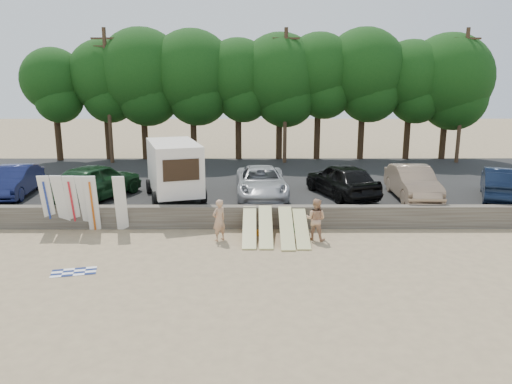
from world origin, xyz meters
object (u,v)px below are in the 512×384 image
at_px(car_1, 96,181).
at_px(car_3, 342,180).
at_px(car_2, 261,182).
at_px(cooler, 294,228).
at_px(beachgoer_b, 316,219).
at_px(car_0, 14,181).
at_px(car_4, 413,183).
at_px(car_5, 501,183).
at_px(box_trailer, 174,167).
at_px(beachgoer_a, 219,220).

xyz_separation_m(car_1, car_3, (12.12, 0.60, -0.06)).
height_order(car_1, car_2, car_1).
bearing_deg(cooler, beachgoer_b, -76.92).
relative_size(car_2, car_3, 1.06).
height_order(car_0, car_2, car_0).
bearing_deg(car_1, beachgoer_b, -179.64).
distance_m(car_4, cooler, 6.95).
bearing_deg(car_2, car_5, -4.72).
bearing_deg(car_5, car_3, 18.01).
xyz_separation_m(car_5, beachgoer_b, (-9.58, -4.21, -0.61)).
distance_m(box_trailer, car_3, 8.35).
height_order(car_2, car_4, car_4).
relative_size(car_5, cooler, 12.45).
xyz_separation_m(car_1, beachgoer_b, (10.27, -4.12, -0.73)).
xyz_separation_m(box_trailer, car_3, (8.31, 0.33, -0.71)).
height_order(car_5, beachgoer_b, car_5).
relative_size(box_trailer, car_1, 0.91).
relative_size(box_trailer, car_2, 0.91).
bearing_deg(car_3, car_5, 156.45).
relative_size(box_trailer, car_3, 0.97).
height_order(box_trailer, beachgoer_b, box_trailer).
bearing_deg(car_2, car_3, -1.43).
bearing_deg(box_trailer, car_0, 159.54).
distance_m(car_5, beachgoer_b, 10.48).
bearing_deg(car_4, car_3, 172.52).
relative_size(beachgoer_a, cooler, 4.56).
height_order(car_4, cooler, car_4).
bearing_deg(car_4, car_0, 179.14).
xyz_separation_m(box_trailer, car_2, (4.28, 0.25, -0.82)).
xyz_separation_m(car_2, beachgoer_a, (-1.79, -4.73, -0.57)).
distance_m(car_3, beachgoer_b, 5.12).
distance_m(box_trailer, cooler, 6.90).
height_order(box_trailer, cooler, box_trailer).
bearing_deg(car_3, beachgoer_a, 19.89).
relative_size(beachgoer_a, beachgoer_b, 1.00).
bearing_deg(beachgoer_b, car_5, -132.24).
distance_m(car_1, car_4, 15.52).
relative_size(car_1, car_3, 1.07).
relative_size(beachgoer_b, cooler, 4.58).
height_order(box_trailer, car_4, box_trailer).
relative_size(box_trailer, beachgoer_b, 2.76).
bearing_deg(box_trailer, car_4, -18.14).
height_order(car_0, beachgoer_b, car_0).
bearing_deg(beachgoer_a, cooler, 158.15).
height_order(car_2, beachgoer_a, car_2).
height_order(car_1, car_4, car_1).
relative_size(car_0, car_1, 0.86).
distance_m(car_3, car_4, 3.43).
height_order(car_1, car_5, car_1).
relative_size(car_3, car_4, 1.02).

